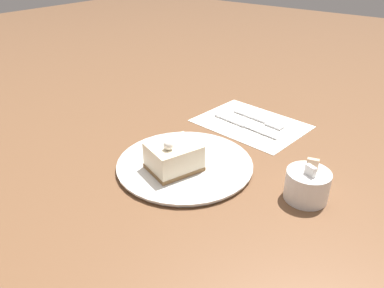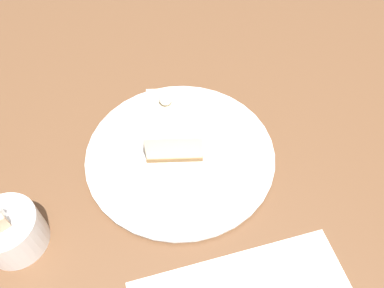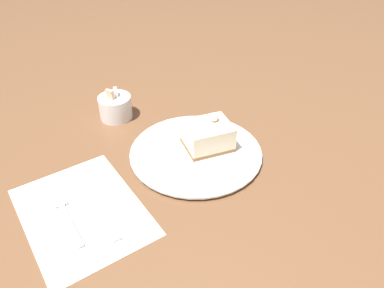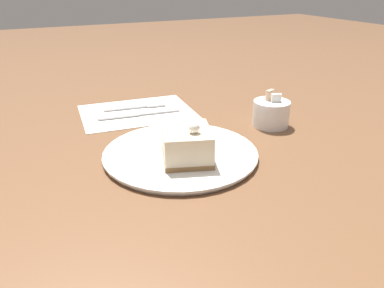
{
  "view_description": "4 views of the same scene",
  "coord_description": "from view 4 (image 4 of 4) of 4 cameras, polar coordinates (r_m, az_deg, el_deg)",
  "views": [
    {
      "loc": [
        0.48,
        0.44,
        0.41
      ],
      "look_at": [
        -0.03,
        0.04,
        0.05
      ],
      "focal_mm": 35.0,
      "sensor_mm": 36.0,
      "label": 1
    },
    {
      "loc": [
        -0.32,
        0.13,
        0.45
      ],
      "look_at": [
        -0.02,
        0.01,
        0.03
      ],
      "focal_mm": 35.0,
      "sensor_mm": 36.0,
      "label": 2
    },
    {
      "loc": [
        -0.42,
        -0.44,
        0.49
      ],
      "look_at": [
        -0.03,
        0.03,
        0.03
      ],
      "focal_mm": 35.0,
      "sensor_mm": 36.0,
      "label": 3
    },
    {
      "loc": [
        0.54,
        -0.22,
        0.3
      ],
      "look_at": [
        0.0,
        0.04,
        0.03
      ],
      "focal_mm": 35.0,
      "sensor_mm": 36.0,
      "label": 4
    }
  ],
  "objects": [
    {
      "name": "cake_slice",
      "position": [
        0.63,
        -0.78,
        -0.01
      ],
      "size": [
        0.12,
        0.11,
        0.07
      ],
      "rotation": [
        0.0,
        0.0,
        -0.32
      ],
      "color": "olive",
      "rests_on": "plate"
    },
    {
      "name": "fork",
      "position": [
        0.93,
        -7.9,
        5.69
      ],
      "size": [
        0.04,
        0.15,
        0.0
      ],
      "rotation": [
        0.0,
        0.0,
        -0.13
      ],
      "color": "silver",
      "rests_on": "napkin"
    },
    {
      "name": "sugar_bowl",
      "position": [
        0.82,
        11.95,
        4.61
      ],
      "size": [
        0.08,
        0.08,
        0.08
      ],
      "color": "white",
      "rests_on": "ground_plane"
    },
    {
      "name": "plate",
      "position": [
        0.67,
        -1.77,
        -1.44
      ],
      "size": [
        0.28,
        0.28,
        0.01
      ],
      "color": "silver",
      "rests_on": "ground_plane"
    },
    {
      "name": "knife",
      "position": [
        0.87,
        -9.15,
        4.39
      ],
      "size": [
        0.04,
        0.19,
        0.0
      ],
      "rotation": [
        0.0,
        0.0,
        -0.13
      ],
      "color": "silver",
      "rests_on": "napkin"
    },
    {
      "name": "ground_plane",
      "position": [
        0.65,
        -3.53,
        -2.97
      ],
      "size": [
        4.0,
        4.0,
        0.0
      ],
      "primitive_type": "plane",
      "color": "brown"
    },
    {
      "name": "napkin",
      "position": [
        0.9,
        -8.36,
        4.87
      ],
      "size": [
        0.21,
        0.27,
        0.0
      ],
      "rotation": [
        0.0,
        0.0,
        -0.09
      ],
      "color": "white",
      "rests_on": "ground_plane"
    }
  ]
}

